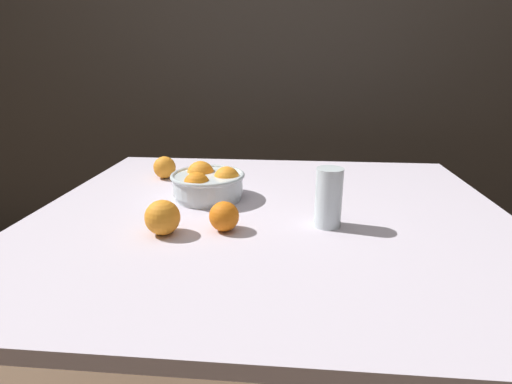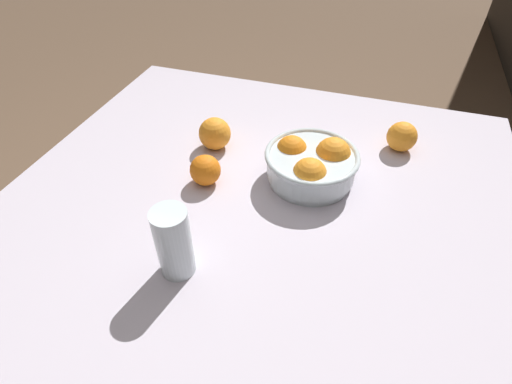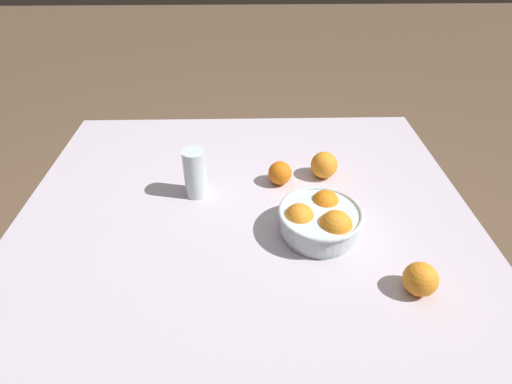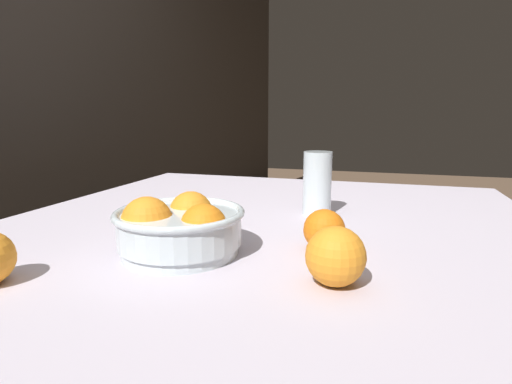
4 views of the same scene
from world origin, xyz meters
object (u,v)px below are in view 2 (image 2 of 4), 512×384
object	(u,v)px
orange_loose_front	(205,170)
orange_loose_aside	(402,137)
juice_glass	(174,245)
orange_loose_near_bowl	(215,134)
fruit_bowl	(312,164)

from	to	relation	value
orange_loose_front	orange_loose_aside	distance (m)	0.50
juice_glass	orange_loose_front	bearing A→B (deg)	-168.59
orange_loose_near_bowl	orange_loose_front	bearing A→B (deg)	13.44
orange_loose_aside	juice_glass	bearing A→B (deg)	-35.37
juice_glass	orange_loose_near_bowl	bearing A→B (deg)	-167.86
juice_glass	orange_loose_near_bowl	size ratio (longest dim) A/B	1.77
juice_glass	orange_loose_front	size ratio (longest dim) A/B	2.04
juice_glass	orange_loose_aside	world-z (taller)	juice_glass
orange_loose_aside	fruit_bowl	bearing A→B (deg)	-45.26
orange_loose_aside	orange_loose_near_bowl	bearing A→B (deg)	-73.08
orange_loose_near_bowl	orange_loose_front	size ratio (longest dim) A/B	1.15
fruit_bowl	juice_glass	size ratio (longest dim) A/B	1.48
fruit_bowl	orange_loose_near_bowl	bearing A→B (deg)	-101.40
juice_glass	orange_loose_aside	xyz separation A→B (m)	(-0.52, 0.37, -0.03)
orange_loose_near_bowl	orange_loose_front	world-z (taller)	orange_loose_near_bowl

